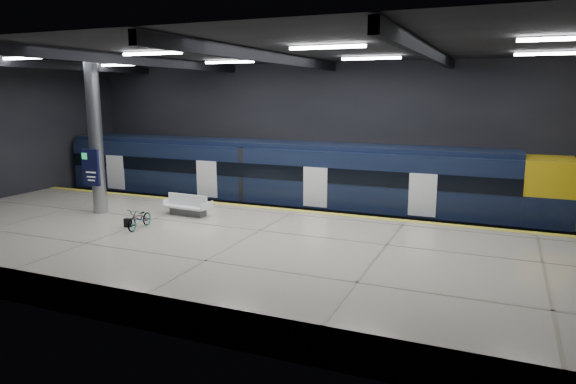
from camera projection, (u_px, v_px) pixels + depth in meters
The scene contains 10 objects.
ground at pixel (271, 250), 21.26m from camera, with size 30.00×30.00×0.00m, color black.
room_shell at pixel (270, 111), 20.17m from camera, with size 30.10×16.10×8.05m.
platform at pixel (242, 255), 18.89m from camera, with size 30.00×11.00×1.10m, color beige.
safety_strip at pixel (296, 210), 23.53m from camera, with size 30.00×0.40×0.01m, color yellow.
rails at pixel (316, 219), 26.22m from camera, with size 30.00×1.52×0.16m.
train at pixel (302, 180), 26.12m from camera, with size 29.40×2.84×3.79m.
bench at pixel (188, 208), 22.60m from camera, with size 2.17×1.02×0.94m.
bicycle at pixel (140, 218), 20.34m from camera, with size 0.55×1.59×0.83m, color #99999E.
pannier_bag at pixel (128, 223), 20.61m from camera, with size 0.30×0.18×0.35m, color black.
info_column at pixel (95, 138), 22.52m from camera, with size 0.90×0.78×6.90m.
Camera 1 is at (8.57, -18.54, 6.40)m, focal length 32.00 mm.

